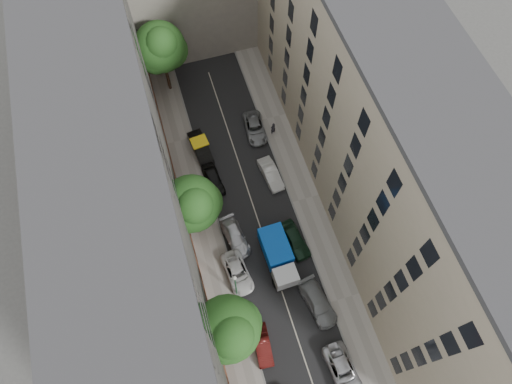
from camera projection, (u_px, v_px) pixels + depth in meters
name	position (u px, v px, depth m)	size (l,w,h in m)	color
ground	(256.00, 213.00, 47.47)	(120.00, 120.00, 0.00)	#4C4C49
road_surface	(256.00, 213.00, 47.46)	(8.00, 44.00, 0.02)	black
sidewalk_left	(204.00, 227.00, 46.68)	(3.00, 44.00, 0.15)	gray
sidewalk_right	(305.00, 199.00, 48.13)	(3.00, 44.00, 0.15)	gray
building_left	(126.00, 199.00, 37.09)	(8.00, 44.00, 20.00)	#474643
building_right	(375.00, 133.00, 39.99)	(8.00, 44.00, 20.00)	tan
tarp_truck	(278.00, 256.00, 43.78)	(2.50, 5.95, 2.73)	black
car_left_1	(262.00, 345.00, 40.91)	(1.36, 3.89, 1.28)	#49100E
car_left_2	(237.00, 273.00, 43.92)	(2.13, 4.63, 1.29)	silver
car_left_3	(235.00, 237.00, 45.56)	(1.87, 4.60, 1.33)	#BABABF
car_left_4	(213.00, 180.00, 48.46)	(1.64, 4.06, 1.38)	black
car_left_5	(200.00, 148.00, 50.20)	(1.59, 4.57, 1.50)	black
car_right_0	(343.00, 371.00, 39.91)	(2.25, 4.88, 1.36)	#B4B5BA
car_right_1	(318.00, 303.00, 42.54)	(2.02, 4.98, 1.44)	slate
car_right_2	(295.00, 240.00, 45.33)	(1.77, 4.40, 1.50)	black
car_right_3	(271.00, 174.00, 48.77)	(1.47, 4.23, 1.39)	silver
car_right_4	(255.00, 128.00, 51.50)	(2.15, 4.66, 1.29)	gray
tree_near	(229.00, 330.00, 35.35)	(5.54, 5.31, 10.00)	#382619
tree_mid	(193.00, 205.00, 40.78)	(5.53, 5.29, 9.34)	#382619
tree_far	(161.00, 49.00, 48.89)	(5.74, 5.53, 9.69)	#382619
lamp_post	(236.00, 284.00, 40.25)	(0.36, 0.36, 5.76)	#18562C
pedestrian	(273.00, 128.00, 51.05)	(0.63, 0.41, 1.73)	black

